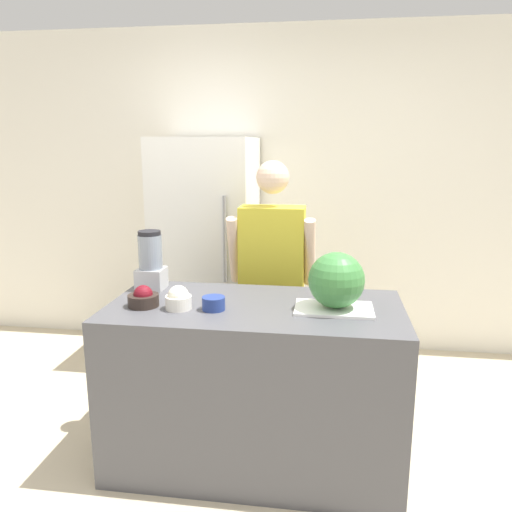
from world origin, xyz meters
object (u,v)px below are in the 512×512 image
object	(u,v)px
person	(272,282)
blender	(151,262)
refrigerator	(208,252)
bowl_cream	(178,299)
bowl_small_blue	(214,303)
watermelon	(336,280)
bowl_cherries	(143,298)

from	to	relation	value
person	blender	distance (m)	0.83
refrigerator	blender	distance (m)	1.10
bowl_cream	bowl_small_blue	distance (m)	0.18
person	watermelon	world-z (taller)	person
bowl_small_blue	person	bearing A→B (deg)	75.86
bowl_cherries	bowl_cream	size ratio (longest dim) A/B	1.19
bowl_cherries	blender	distance (m)	0.33
bowl_small_blue	refrigerator	bearing A→B (deg)	104.93
refrigerator	bowl_cream	world-z (taller)	refrigerator
person	bowl_cherries	size ratio (longest dim) A/B	10.15
bowl_cream	bowl_small_blue	size ratio (longest dim) A/B	1.15
watermelon	bowl_cream	distance (m)	0.79
bowl_small_blue	blender	xyz separation A→B (m)	(-0.43, 0.31, 0.12)
blender	refrigerator	bearing A→B (deg)	86.83
person	bowl_cherries	bearing A→B (deg)	-125.55
watermelon	bowl_cherries	xyz separation A→B (m)	(-0.97, -0.08, -0.11)
bowl_cherries	bowl_small_blue	distance (m)	0.37
bowl_small_blue	bowl_cherries	bearing A→B (deg)	179.28
refrigerator	watermelon	xyz separation A→B (m)	(0.97, -1.31, 0.17)
bowl_cream	blender	world-z (taller)	blender
watermelon	bowl_cherries	distance (m)	0.98
bowl_cherries	bowl_cream	world-z (taller)	bowl_cream
person	watermelon	size ratio (longest dim) A/B	5.72
bowl_cherries	bowl_small_blue	world-z (taller)	bowl_cherries
person	bowl_small_blue	size ratio (longest dim) A/B	13.90
bowl_small_blue	blender	size ratio (longest dim) A/B	0.34
refrigerator	bowl_small_blue	xyz separation A→B (m)	(0.37, -1.39, 0.05)
watermelon	refrigerator	bearing A→B (deg)	126.62
person	watermelon	bearing A→B (deg)	-60.75
person	watermelon	distance (m)	0.85
watermelon	bowl_small_blue	bearing A→B (deg)	-171.83
bowl_cream	bowl_small_blue	xyz separation A→B (m)	(0.18, 0.01, -0.02)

